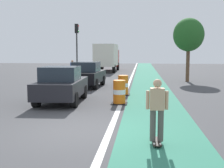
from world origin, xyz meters
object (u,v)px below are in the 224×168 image
traffic_barrel_mid (123,85)px  street_tree_sidewalk (189,35)px  delivery_truck_down_block (107,56)px  pedestrian_waiting (72,68)px  parked_sedan_nearest (62,85)px  parked_sedan_second (87,75)px  pedestrian_crossing (72,68)px  skateboarder_on_lane (157,109)px  traffic_barrel_front (119,92)px  traffic_light_corner (77,40)px

traffic_barrel_mid → street_tree_sidewalk: bearing=58.9°
delivery_truck_down_block → pedestrian_waiting: 8.75m
parked_sedan_nearest → street_tree_sidewalk: 13.00m
parked_sedan_second → pedestrian_crossing: (-2.61, 6.61, 0.03)m
skateboarder_on_lane → pedestrian_crossing: bearing=109.9°
traffic_barrel_mid → pedestrian_crossing: bearing=117.7°
traffic_barrel_front → traffic_light_corner: size_ratio=0.21×
parked_sedan_nearest → traffic_barrel_front: parked_sedan_nearest is taller
traffic_light_corner → pedestrian_waiting: size_ratio=3.17×
parked_sedan_second → traffic_barrel_front: (2.66, -6.17, -0.30)m
pedestrian_crossing → delivery_truck_down_block: bearing=76.3°
parked_sedan_nearest → skateboarder_on_lane: bearing=-54.5°
skateboarder_on_lane → pedestrian_crossing: skateboarder_on_lane is taller
delivery_truck_down_block → pedestrian_waiting: bearing=-105.0°
parked_sedan_nearest → delivery_truck_down_block: 21.53m
parked_sedan_nearest → delivery_truck_down_block: delivery_truck_down_block is taller
street_tree_sidewalk → pedestrian_crossing: bearing=166.8°
pedestrian_waiting → street_tree_sidewalk: bearing=-15.5°
parked_sedan_second → pedestrian_crossing: bearing=111.5°
parked_sedan_nearest → street_tree_sidewalk: street_tree_sidewalk is taller
skateboarder_on_lane → traffic_barrel_front: (-1.40, 5.65, -0.38)m
parked_sedan_second → delivery_truck_down_block: delivery_truck_down_block is taller
traffic_barrel_front → street_tree_sidewalk: street_tree_sidewalk is taller
parked_sedan_second → traffic_barrel_front: 6.73m
traffic_barrel_front → delivery_truck_down_block: delivery_truck_down_block is taller
parked_sedan_nearest → parked_sedan_second: size_ratio=1.00×
delivery_truck_down_block → street_tree_sidewalk: 13.72m
traffic_barrel_mid → traffic_light_corner: size_ratio=0.21×
traffic_barrel_front → traffic_light_corner: bearing=109.3°
parked_sedan_nearest → parked_sedan_second: (0.06, 6.06, 0.00)m
street_tree_sidewalk → parked_sedan_second: bearing=-149.6°
delivery_truck_down_block → pedestrian_crossing: (-2.15, -8.84, -0.98)m
parked_sedan_nearest → pedestrian_waiting: size_ratio=2.59×
pedestrian_crossing → traffic_light_corner: bearing=93.3°
traffic_barrel_front → skateboarder_on_lane: bearing=-76.1°
delivery_truck_down_block → traffic_light_corner: traffic_light_corner is taller
street_tree_sidewalk → traffic_barrel_mid: bearing=-121.1°
skateboarder_on_lane → parked_sedan_nearest: bearing=125.5°
parked_sedan_nearest → parked_sedan_second: bearing=89.5°
parked_sedan_second → traffic_barrel_mid: (2.66, -3.41, -0.30)m
parked_sedan_nearest → street_tree_sidewalk: size_ratio=0.83×
parked_sedan_nearest → traffic_barrel_front: bearing=-2.4°
traffic_barrel_mid → street_tree_sidewalk: size_ratio=0.22×
delivery_truck_down_block → street_tree_sidewalk: bearing=-55.2°
skateboarder_on_lane → pedestrian_crossing: size_ratio=1.05×
traffic_light_corner → pedestrian_crossing: traffic_light_corner is taller
traffic_barrel_front → street_tree_sidewalk: size_ratio=0.22×
pedestrian_crossing → street_tree_sidewalk: (9.91, -2.33, 2.80)m
skateboarder_on_lane → street_tree_sidewalk: size_ratio=0.34×
parked_sedan_nearest → pedestrian_crossing: (-2.55, 12.67, 0.03)m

